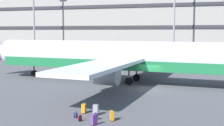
{
  "coord_description": "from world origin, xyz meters",
  "views": [
    {
      "loc": [
        5.89,
        -32.53,
        6.2
      ],
      "look_at": [
        -3.18,
        -2.88,
        3.0
      ],
      "focal_mm": 48.7,
      "sensor_mm": 36.0,
      "label": 1
    }
  ],
  "objects_px": {
    "suitcase_large": "(112,115)",
    "suitcase_black": "(94,119)",
    "suitcase_small": "(84,108)",
    "backpack_teal": "(80,118)",
    "airliner": "(126,57)",
    "backpack_red": "(76,115)",
    "suitcase_laid_flat": "(96,110)",
    "backpack_upright": "(96,116)"
  },
  "relations": [
    {
      "from": "suitcase_large",
      "to": "suitcase_black",
      "type": "distance_m",
      "value": 1.56
    },
    {
      "from": "suitcase_small",
      "to": "suitcase_large",
      "type": "distance_m",
      "value": 2.91
    },
    {
      "from": "backpack_teal",
      "to": "suitcase_black",
      "type": "bearing_deg",
      "value": -22.25
    },
    {
      "from": "airliner",
      "to": "backpack_red",
      "type": "xyz_separation_m",
      "value": [
        0.42,
        -15.94,
        -2.89
      ]
    },
    {
      "from": "suitcase_laid_flat",
      "to": "airliner",
      "type": "bearing_deg",
      "value": 95.92
    },
    {
      "from": "suitcase_small",
      "to": "suitcase_black",
      "type": "height_order",
      "value": "suitcase_small"
    },
    {
      "from": "suitcase_black",
      "to": "suitcase_small",
      "type": "bearing_deg",
      "value": 124.97
    },
    {
      "from": "backpack_red",
      "to": "suitcase_laid_flat",
      "type": "bearing_deg",
      "value": 45.03
    },
    {
      "from": "suitcase_laid_flat",
      "to": "backpack_teal",
      "type": "distance_m",
      "value": 1.91
    },
    {
      "from": "airliner",
      "to": "backpack_red",
      "type": "bearing_deg",
      "value": -88.51
    },
    {
      "from": "suitcase_large",
      "to": "backpack_upright",
      "type": "relative_size",
      "value": 1.62
    },
    {
      "from": "suitcase_black",
      "to": "backpack_red",
      "type": "bearing_deg",
      "value": 146.82
    },
    {
      "from": "backpack_teal",
      "to": "suitcase_laid_flat",
      "type": "bearing_deg",
      "value": 73.75
    },
    {
      "from": "suitcase_large",
      "to": "backpack_teal",
      "type": "relative_size",
      "value": 1.74
    },
    {
      "from": "backpack_red",
      "to": "backpack_upright",
      "type": "bearing_deg",
      "value": 0.58
    },
    {
      "from": "backpack_upright",
      "to": "suitcase_laid_flat",
      "type": "bearing_deg",
      "value": 109.15
    },
    {
      "from": "backpack_upright",
      "to": "suitcase_black",
      "type": "bearing_deg",
      "value": -73.87
    },
    {
      "from": "backpack_red",
      "to": "backpack_teal",
      "type": "relative_size",
      "value": 0.96
    },
    {
      "from": "suitcase_small",
      "to": "backpack_teal",
      "type": "relative_size",
      "value": 1.77
    },
    {
      "from": "suitcase_small",
      "to": "backpack_teal",
      "type": "height_order",
      "value": "suitcase_small"
    },
    {
      "from": "suitcase_large",
      "to": "backpack_teal",
      "type": "distance_m",
      "value": 2.25
    },
    {
      "from": "airliner",
      "to": "backpack_teal",
      "type": "xyz_separation_m",
      "value": [
        1.01,
        -16.64,
        -2.88
      ]
    },
    {
      "from": "suitcase_laid_flat",
      "to": "backpack_red",
      "type": "distance_m",
      "value": 1.6
    },
    {
      "from": "airliner",
      "to": "suitcase_black",
      "type": "relative_size",
      "value": 47.87
    },
    {
      "from": "suitcase_small",
      "to": "backpack_teal",
      "type": "distance_m",
      "value": 2.13
    },
    {
      "from": "suitcase_laid_flat",
      "to": "backpack_red",
      "type": "height_order",
      "value": "suitcase_laid_flat"
    },
    {
      "from": "suitcase_laid_flat",
      "to": "backpack_upright",
      "type": "xyz_separation_m",
      "value": [
        0.38,
        -1.11,
        -0.18
      ]
    },
    {
      "from": "backpack_upright",
      "to": "backpack_teal",
      "type": "relative_size",
      "value": 1.08
    },
    {
      "from": "suitcase_laid_flat",
      "to": "suitcase_small",
      "type": "distance_m",
      "value": 1.09
    },
    {
      "from": "airliner",
      "to": "suitcase_black",
      "type": "xyz_separation_m",
      "value": [
        2.28,
        -17.16,
        -2.71
      ]
    },
    {
      "from": "suitcase_large",
      "to": "backpack_red",
      "type": "distance_m",
      "value": 2.69
    },
    {
      "from": "suitcase_large",
      "to": "backpack_red",
      "type": "bearing_deg",
      "value": -177.76
    },
    {
      "from": "suitcase_small",
      "to": "backpack_upright",
      "type": "bearing_deg",
      "value": -42.91
    },
    {
      "from": "suitcase_small",
      "to": "airliner",
      "type": "bearing_deg",
      "value": 91.87
    },
    {
      "from": "suitcase_large",
      "to": "backpack_red",
      "type": "height_order",
      "value": "suitcase_large"
    },
    {
      "from": "suitcase_large",
      "to": "airliner",
      "type": "bearing_deg",
      "value": 101.08
    },
    {
      "from": "backpack_red",
      "to": "backpack_teal",
      "type": "xyz_separation_m",
      "value": [
        0.59,
        -0.7,
        0.01
      ]
    },
    {
      "from": "suitcase_laid_flat",
      "to": "suitcase_black",
      "type": "distance_m",
      "value": 2.45
    },
    {
      "from": "backpack_red",
      "to": "backpack_teal",
      "type": "height_order",
      "value": "backpack_teal"
    },
    {
      "from": "suitcase_laid_flat",
      "to": "suitcase_large",
      "type": "xyz_separation_m",
      "value": [
        1.56,
        -1.02,
        -0.05
      ]
    },
    {
      "from": "suitcase_laid_flat",
      "to": "suitcase_small",
      "type": "relative_size",
      "value": 0.99
    },
    {
      "from": "airliner",
      "to": "suitcase_laid_flat",
      "type": "distance_m",
      "value": 15.14
    }
  ]
}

